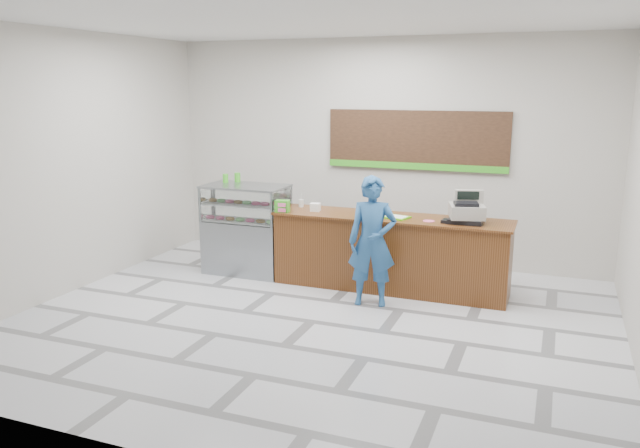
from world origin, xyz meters
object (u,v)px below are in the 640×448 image
at_px(cash_register, 467,211).
at_px(sales_counter, 390,253).
at_px(display_case, 246,228).
at_px(serving_tray, 395,217).
at_px(customer, 372,241).

bearing_deg(cash_register, sales_counter, 164.04).
bearing_deg(display_case, serving_tray, -1.78).
relative_size(display_case, cash_register, 2.41).
height_order(cash_register, customer, customer).
xyz_separation_m(sales_counter, cash_register, (1.01, -0.01, 0.67)).
xyz_separation_m(cash_register, serving_tray, (-0.94, -0.07, -0.14)).
height_order(sales_counter, display_case, display_case).
bearing_deg(sales_counter, cash_register, -0.31).
height_order(sales_counter, customer, customer).
relative_size(display_case, customer, 0.80).
bearing_deg(serving_tray, cash_register, 20.44).
bearing_deg(customer, serving_tray, 64.97).
relative_size(cash_register, serving_tray, 1.27).
distance_m(cash_register, serving_tray, 0.95).
distance_m(display_case, customer, 2.27).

